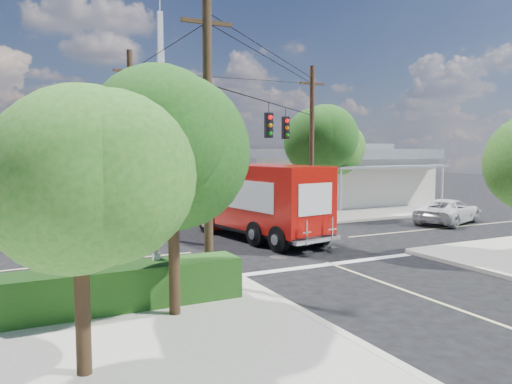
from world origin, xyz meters
TOP-DOWN VIEW (x-y plane):
  - ground at (0.00, 0.00)m, footprint 120.00×120.00m
  - sidewalk_ne at (10.88, 10.88)m, footprint 14.12×14.12m
  - sidewalk_nw at (-10.88, 10.88)m, footprint 14.12×14.12m
  - road_markings at (0.00, -1.47)m, footprint 32.00×32.00m
  - building_ne at (12.50, 11.97)m, footprint 11.80×10.20m
  - radio_tower at (0.50, 20.00)m, footprint 0.80×0.80m
  - tree_sw_front at (-6.99, -7.54)m, footprint 3.88×3.78m
  - tree_sw_back at (-9.49, -10.04)m, footprint 3.56×3.42m
  - tree_ne_front at (7.21, 6.76)m, footprint 4.21×4.14m
  - tree_ne_back at (9.81, 8.96)m, footprint 3.77×3.66m
  - palm_nw_front at (-7.50, 7.50)m, footprint 3.01×3.08m
  - palm_nw_back at (-9.50, 9.00)m, footprint 3.01×3.08m
  - utility_poles at (-1.58, 1.60)m, footprint 12.00×10.68m
  - picket_fence at (-7.80, -5.60)m, footprint 5.94×0.06m
  - hedge_sw at (-8.00, -6.40)m, footprint 6.20×1.20m
  - vending_boxes at (6.50, 6.20)m, footprint 1.90×0.50m
  - delivery_truck at (-0.05, 1.30)m, footprint 3.74×8.43m
  - parked_car at (11.92, 1.17)m, footprint 5.53×4.00m
  - pedestrian at (-7.03, -6.01)m, footprint 0.66×0.68m

SIDE VIEW (x-z plane):
  - ground at x=0.00m, z-range 0.00..0.00m
  - road_markings at x=0.00m, z-range 0.00..0.01m
  - sidewalk_ne at x=10.88m, z-range 0.00..0.14m
  - sidewalk_nw at x=-10.88m, z-range 0.00..0.14m
  - picket_fence at x=-7.80m, z-range 0.18..1.18m
  - hedge_sw at x=-8.00m, z-range 0.14..1.24m
  - vending_boxes at x=6.50m, z-range 0.14..1.24m
  - parked_car at x=11.92m, z-range 0.00..1.40m
  - pedestrian at x=-7.03m, z-range 0.14..1.71m
  - delivery_truck at x=-0.05m, z-range 0.03..3.56m
  - building_ne at x=12.50m, z-range 0.07..4.57m
  - tree_sw_back at x=-9.49m, z-range 1.19..6.60m
  - tree_ne_back at x=9.81m, z-range 1.27..7.10m
  - tree_sw_front at x=-6.99m, z-range 1.32..7.35m
  - palm_nw_back at x=-9.50m, z-range 2.08..7.27m
  - utility_poles at x=-1.58m, z-range 0.17..9.17m
  - tree_ne_front at x=7.21m, z-range 1.44..8.09m
  - palm_nw_front at x=-7.50m, z-range 2.25..7.84m
  - radio_tower at x=0.50m, z-range -2.86..14.14m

